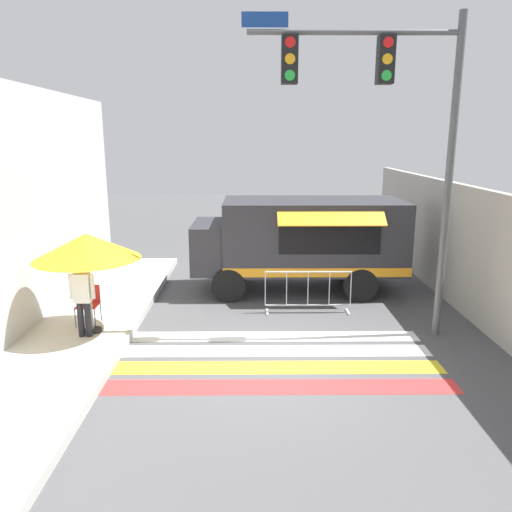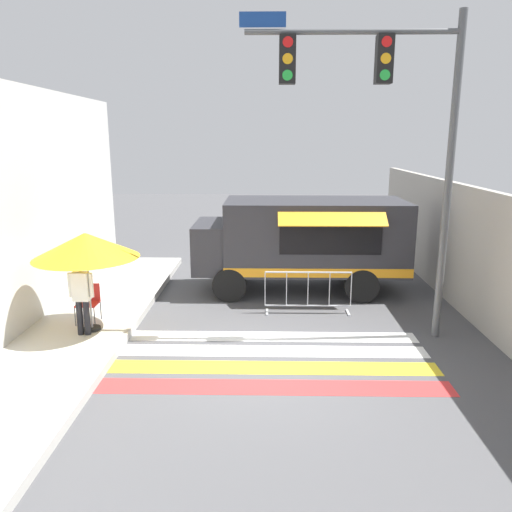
{
  "view_description": "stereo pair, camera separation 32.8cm",
  "coord_description": "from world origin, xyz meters",
  "px_view_note": "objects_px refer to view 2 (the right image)",
  "views": [
    {
      "loc": [
        -0.42,
        -8.83,
        4.24
      ],
      "look_at": [
        -0.32,
        3.08,
        1.42
      ],
      "focal_mm": 35.0,
      "sensor_mm": 36.0,
      "label": 1
    },
    {
      "loc": [
        -0.09,
        -8.83,
        4.24
      ],
      "look_at": [
        -0.32,
        3.08,
        1.42
      ],
      "focal_mm": 35.0,
      "sensor_mm": 36.0,
      "label": 2
    }
  ],
  "objects_px": {
    "vendor_person": "(81,294)",
    "barricade_front": "(308,293)",
    "folding_chair": "(89,299)",
    "traffic_signal_pole": "(387,111)",
    "patio_umbrella": "(86,246)",
    "food_truck": "(299,238)"
  },
  "relations": [
    {
      "from": "traffic_signal_pole",
      "to": "patio_umbrella",
      "type": "xyz_separation_m",
      "value": [
        -6.16,
        -0.22,
        -2.71
      ]
    },
    {
      "from": "traffic_signal_pole",
      "to": "folding_chair",
      "type": "distance_m",
      "value": 7.58
    },
    {
      "from": "folding_chair",
      "to": "vendor_person",
      "type": "relative_size",
      "value": 0.53
    },
    {
      "from": "barricade_front",
      "to": "food_truck",
      "type": "bearing_deg",
      "value": 93.81
    },
    {
      "from": "food_truck",
      "to": "barricade_front",
      "type": "relative_size",
      "value": 2.72
    },
    {
      "from": "food_truck",
      "to": "barricade_front",
      "type": "bearing_deg",
      "value": -86.19
    },
    {
      "from": "traffic_signal_pole",
      "to": "vendor_person",
      "type": "xyz_separation_m",
      "value": [
        -6.24,
        -0.49,
        -3.67
      ]
    },
    {
      "from": "folding_chair",
      "to": "patio_umbrella",
      "type": "bearing_deg",
      "value": -80.21
    },
    {
      "from": "vendor_person",
      "to": "folding_chair",
      "type": "bearing_deg",
      "value": 111.08
    },
    {
      "from": "food_truck",
      "to": "vendor_person",
      "type": "bearing_deg",
      "value": -141.02
    },
    {
      "from": "patio_umbrella",
      "to": "vendor_person",
      "type": "bearing_deg",
      "value": -106.13
    },
    {
      "from": "traffic_signal_pole",
      "to": "patio_umbrella",
      "type": "height_order",
      "value": "traffic_signal_pole"
    },
    {
      "from": "food_truck",
      "to": "vendor_person",
      "type": "xyz_separation_m",
      "value": [
        -4.76,
        -3.85,
        -0.44
      ]
    },
    {
      "from": "food_truck",
      "to": "vendor_person",
      "type": "relative_size",
      "value": 3.62
    },
    {
      "from": "folding_chair",
      "to": "vendor_person",
      "type": "distance_m",
      "value": 0.89
    },
    {
      "from": "traffic_signal_pole",
      "to": "patio_umbrella",
      "type": "distance_m",
      "value": 6.74
    },
    {
      "from": "traffic_signal_pole",
      "to": "folding_chair",
      "type": "height_order",
      "value": "traffic_signal_pole"
    },
    {
      "from": "folding_chair",
      "to": "vendor_person",
      "type": "xyz_separation_m",
      "value": [
        0.15,
        -0.79,
        0.39
      ]
    },
    {
      "from": "vendor_person",
      "to": "barricade_front",
      "type": "height_order",
      "value": "vendor_person"
    },
    {
      "from": "vendor_person",
      "to": "traffic_signal_pole",
      "type": "bearing_deg",
      "value": 14.55
    },
    {
      "from": "traffic_signal_pole",
      "to": "patio_umbrella",
      "type": "relative_size",
      "value": 3.02
    },
    {
      "from": "traffic_signal_pole",
      "to": "vendor_person",
      "type": "distance_m",
      "value": 7.26
    }
  ]
}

